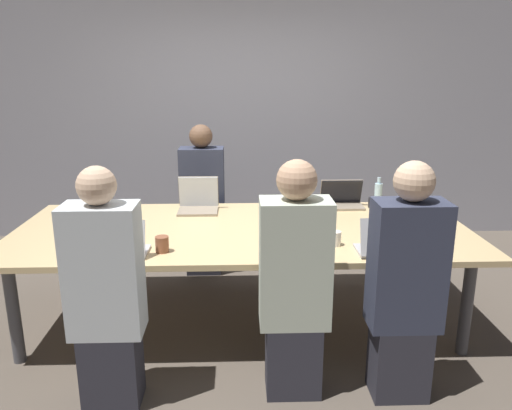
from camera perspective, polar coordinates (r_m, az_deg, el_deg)
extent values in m
plane|color=brown|center=(3.98, -1.47, -12.86)|extent=(24.00, 24.00, 0.00)
cube|color=#9999A3|center=(5.63, -1.77, 10.46)|extent=(12.00, 0.06, 2.80)
cube|color=#D6B77F|center=(3.69, -1.55, -2.97)|extent=(3.34, 1.42, 0.04)
cylinder|color=#4C4C51|center=(3.66, -25.95, -11.06)|extent=(0.08, 0.08, 0.70)
cylinder|color=#4C4C51|center=(3.67, 22.94, -10.59)|extent=(0.08, 0.08, 0.70)
cylinder|color=#4C4C51|center=(4.56, -20.72, -5.30)|extent=(0.08, 0.08, 0.70)
cylinder|color=#4C4C51|center=(4.57, 17.52, -4.95)|extent=(0.08, 0.08, 0.70)
cube|color=gray|center=(4.28, 9.85, -0.18)|extent=(0.35, 0.21, 0.02)
cube|color=gray|center=(4.33, 9.70, 1.59)|extent=(0.35, 0.08, 0.21)
cube|color=black|center=(4.32, 9.73, 1.51)|extent=(0.35, 0.08, 0.21)
cylinder|color=#232328|center=(4.33, 13.22, 0.28)|extent=(0.08, 0.08, 0.09)
cylinder|color=#ADD1E0|center=(4.24, 13.77, 0.91)|extent=(0.06, 0.06, 0.23)
cylinder|color=#ADD1E0|center=(4.21, 13.89, 2.74)|extent=(0.03, 0.03, 0.05)
cube|color=#333338|center=(3.29, 4.39, -4.80)|extent=(0.33, 0.23, 0.02)
cube|color=#333338|center=(3.14, 4.66, -3.33)|extent=(0.33, 0.04, 0.24)
cube|color=silver|center=(3.15, 4.64, -3.29)|extent=(0.33, 0.04, 0.23)
cube|color=#2D2D38|center=(3.11, 4.24, -16.89)|extent=(0.32, 0.24, 0.45)
cube|color=beige|center=(2.84, 4.48, -6.67)|extent=(0.40, 0.24, 0.74)
sphere|color=tan|center=(2.69, 4.69, 2.88)|extent=(0.22, 0.22, 0.22)
cylinder|color=white|center=(3.36, 9.04, -3.80)|extent=(0.08, 0.08, 0.10)
cube|color=gray|center=(4.11, -6.65, -0.70)|extent=(0.32, 0.26, 0.02)
cube|color=gray|center=(4.20, -6.58, 1.57)|extent=(0.33, 0.05, 0.26)
cube|color=silver|center=(4.19, -6.59, 1.52)|extent=(0.32, 0.04, 0.25)
cube|color=#2D2D38|center=(4.78, -5.95, -4.99)|extent=(0.32, 0.24, 0.45)
cube|color=#33384C|center=(4.61, -6.15, 1.96)|extent=(0.40, 0.24, 0.74)
sphere|color=brown|center=(4.52, -6.32, 7.83)|extent=(0.21, 0.21, 0.21)
cube|color=#B7B7BC|center=(3.32, 14.17, -5.08)|extent=(0.32, 0.23, 0.02)
cube|color=#B7B7BC|center=(3.20, 14.74, -3.56)|extent=(0.33, 0.08, 0.23)
cube|color=black|center=(3.21, 14.69, -3.56)|extent=(0.32, 0.08, 0.22)
cube|color=#2D2D38|center=(3.19, 16.02, -16.61)|extent=(0.32, 0.24, 0.45)
cube|color=#33384C|center=(2.92, 16.88, -6.63)|extent=(0.40, 0.24, 0.74)
sphere|color=beige|center=(2.78, 17.64, 2.60)|extent=(0.22, 0.22, 0.22)
cylinder|color=white|center=(3.41, 17.86, -4.18)|extent=(0.08, 0.08, 0.09)
cube|color=#B7B7BC|center=(3.31, -15.09, -5.20)|extent=(0.33, 0.22, 0.02)
cube|color=#B7B7BC|center=(3.19, -15.58, -3.74)|extent=(0.34, 0.08, 0.22)
cube|color=silver|center=(3.20, -15.54, -3.73)|extent=(0.33, 0.08, 0.22)
cube|color=#2D2D38|center=(3.13, -16.11, -17.33)|extent=(0.32, 0.24, 0.45)
cube|color=silver|center=(2.85, -17.00, -7.18)|extent=(0.40, 0.24, 0.74)
sphere|color=beige|center=(2.71, -17.77, 2.12)|extent=(0.21, 0.21, 0.21)
cylinder|color=brown|center=(3.26, -10.68, -4.43)|extent=(0.09, 0.09, 0.10)
cube|color=black|center=(3.65, 2.61, -2.45)|extent=(0.06, 0.15, 0.05)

